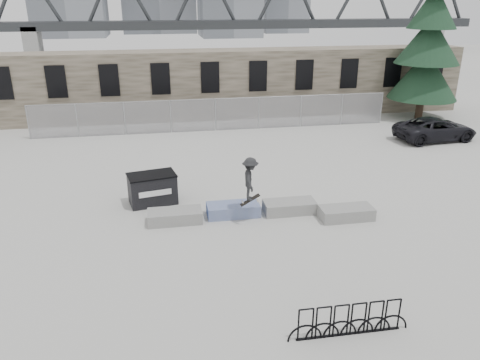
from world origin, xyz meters
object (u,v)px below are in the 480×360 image
object	(u,v)px
spruce_tree	(429,44)
planter_center_left	(233,209)
planter_far_left	(175,216)
bike_rack	(350,320)
planter_offset	(346,212)
skateboarder	(250,179)
planter_center_right	(289,206)
suv	(435,129)
dumpster	(152,189)

from	to	relation	value
spruce_tree	planter_center_left	bearing A→B (deg)	-139.33
planter_far_left	planter_center_left	world-z (taller)	same
planter_far_left	bike_rack	distance (m)	8.08
planter_far_left	planter_offset	world-z (taller)	same
planter_offset	spruce_tree	xyz separation A→B (m)	(10.85, 13.94, 4.66)
spruce_tree	skateboarder	world-z (taller)	spruce_tree
skateboarder	planter_offset	bearing A→B (deg)	-87.66
spruce_tree	skateboarder	distance (m)	20.10
spruce_tree	bike_rack	bearing A→B (deg)	-123.40
planter_center_left	skateboarder	world-z (taller)	skateboarder
planter_center_right	suv	world-z (taller)	suv
dumpster	spruce_tree	world-z (taller)	spruce_tree
dumpster	bike_rack	xyz separation A→B (m)	(4.76, -8.94, -0.19)
planter_far_left	planter_center_left	distance (m)	2.24
planter_center_right	skateboarder	bearing A→B (deg)	-162.29
planter_far_left	planter_offset	xyz separation A→B (m)	(6.39, -0.83, 0.00)
planter_offset	skateboarder	world-z (taller)	skateboarder
planter_far_left	spruce_tree	xyz separation A→B (m)	(17.24, 13.10, 4.66)
planter_offset	suv	bearing A→B (deg)	44.79
planter_center_right	planter_offset	world-z (taller)	same
planter_center_right	dumpster	size ratio (longest dim) A/B	0.97
planter_center_left	suv	xyz separation A→B (m)	(13.20, 7.94, 0.41)
planter_far_left	planter_center_right	world-z (taller)	same
planter_center_left	dumpster	distance (m)	3.49
suv	skateboarder	bearing A→B (deg)	118.78
skateboarder	suv	bearing A→B (deg)	-47.63
bike_rack	spruce_tree	distance (m)	24.53
dumpster	suv	bearing A→B (deg)	9.54
planter_far_left	skateboarder	xyz separation A→B (m)	(2.75, -0.46, 1.46)
planter_center_right	dumpster	bearing A→B (deg)	160.68
bike_rack	suv	size ratio (longest dim) A/B	0.66
planter_far_left	skateboarder	world-z (taller)	skateboarder
bike_rack	spruce_tree	size ratio (longest dim) A/B	0.27
planter_center_left	planter_center_right	bearing A→B (deg)	-3.21
dumpster	planter_center_left	bearing A→B (deg)	-40.93
planter_center_right	dumpster	xyz separation A→B (m)	(-5.22, 1.83, 0.37)
planter_center_right	planter_far_left	bearing A→B (deg)	-179.04
skateboarder	planter_center_left	bearing A→B (deg)	46.96
suv	bike_rack	bearing A→B (deg)	137.55
bike_rack	spruce_tree	world-z (taller)	spruce_tree
dumpster	skateboarder	size ratio (longest dim) A/B	1.14
suv	skateboarder	size ratio (longest dim) A/B	2.62
skateboarder	dumpster	bearing A→B (deg)	64.56
planter_center_right	skateboarder	world-z (taller)	skateboarder
spruce_tree	suv	world-z (taller)	spruce_tree
planter_far_left	bike_rack	xyz separation A→B (m)	(3.97, -7.03, 0.19)
dumpster	planter_center_right	bearing A→B (deg)	-30.79
planter_center_right	bike_rack	bearing A→B (deg)	-93.70
bike_rack	spruce_tree	xyz separation A→B (m)	(13.28, 20.13, 4.48)
planter_offset	dumpster	distance (m)	7.70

